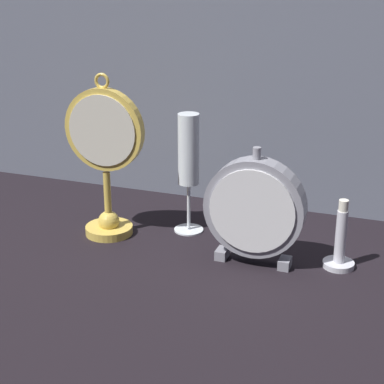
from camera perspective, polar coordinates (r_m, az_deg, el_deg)
ground_plane at (r=1.16m, az=-1.35°, el=-6.21°), size 4.00×4.00×0.00m
fabric_backdrop_drape at (r=1.36m, az=3.61°, el=12.24°), size 1.68×0.01×0.66m
pocket_watch_on_stand at (r=1.23m, az=-7.70°, el=2.88°), size 0.16×0.09×0.32m
mantel_clock_silver at (r=1.12m, az=5.58°, el=-1.48°), size 0.18×0.04×0.22m
champagne_flute at (r=1.24m, az=-0.30°, el=3.02°), size 0.06×0.06×0.24m
brass_candlestick at (r=1.16m, az=13.02°, el=-4.71°), size 0.06×0.06×0.13m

